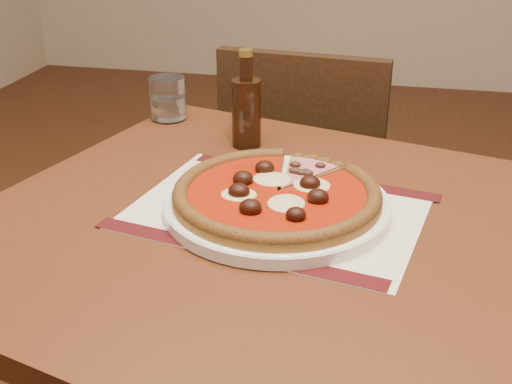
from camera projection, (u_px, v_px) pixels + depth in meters
table at (253, 273)px, 1.00m from camera, size 0.98×0.98×0.75m
chair_far at (308, 183)px, 1.68m from camera, size 0.44×0.44×0.85m
placemat at (277, 211)px, 0.97m from camera, size 0.48×0.38×0.00m
plate at (277, 205)px, 0.97m from camera, size 0.34×0.34×0.02m
pizza at (277, 193)px, 0.96m from camera, size 0.31×0.31×0.04m
ham_slice at (314, 175)px, 1.03m from camera, size 0.10×0.14×0.02m
water_glass at (168, 98)px, 1.33m from camera, size 0.10×0.10×0.09m
bottle at (246, 109)px, 1.18m from camera, size 0.05×0.05×0.18m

